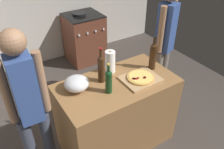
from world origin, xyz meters
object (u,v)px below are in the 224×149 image
Objects in this scene: paper_towel_roll at (110,62)px; stove at (84,38)px; pizza at (141,77)px; wine_bottle_amber at (101,68)px; person_in_stripes at (29,106)px; person_in_red at (165,41)px; wine_bottle_clear at (153,55)px; wine_bottle_green at (109,81)px; mixing_bowl at (77,84)px.

paper_towel_roll reaches higher than stove.
pizza is 0.44m from wine_bottle_amber.
wine_bottle_amber is (-0.37, 0.20, 0.14)m from pizza.
paper_towel_roll reaches higher than pizza.
person_in_stripes is 1.91m from person_in_red.
person_in_stripes is at bearing 179.67° from wine_bottle_clear.
stove is 0.55× the size of person_in_red.
person_in_red is at bearing 33.43° from wine_bottle_clear.
wine_bottle_green reaches higher than paper_towel_roll.
wine_bottle_green is 0.83× the size of wine_bottle_amber.
person_in_red is (0.74, 0.43, 0.05)m from pizza.
mixing_bowl is 0.26× the size of stove.
wine_bottle_green is at bearing -38.80° from mixing_bowl.
person_in_red reaches higher than stove.
paper_towel_roll is 0.65× the size of wine_bottle_amber.
person_in_red is (1.39, 0.23, 0.01)m from mixing_bowl.
stove is at bearing 80.32° from pizza.
paper_towel_roll is at bearing 13.03° from mixing_bowl.
wine_bottle_amber is (-0.61, 0.09, -0.01)m from wine_bottle_clear.
wine_bottle_clear is at bearing -93.21° from stove.
wine_bottle_green is 0.19× the size of person_in_stripes.
pizza is 0.31× the size of stove.
person_in_stripes is at bearing -169.76° from mixing_bowl.
mixing_bowl is 0.30m from wine_bottle_amber.
person_in_stripes is (-0.49, -0.09, 0.00)m from mixing_bowl.
mixing_bowl is at bearing 179.17° from wine_bottle_amber.
wine_bottle_green is (-0.21, -0.31, 0.01)m from paper_towel_roll.
wine_bottle_green is at bearing -99.49° from wine_bottle_amber.
wine_bottle_clear reaches higher than mixing_bowl.
mixing_bowl reaches higher than pizza.
wine_bottle_green is 1.22m from person_in_red.
wine_bottle_amber reaches higher than paper_towel_roll.
wine_bottle_green reaches higher than pizza.
paper_towel_roll is 0.64× the size of wine_bottle_clear.
paper_towel_roll is 0.21m from wine_bottle_amber.
paper_towel_roll is 0.15× the size of person_in_stripes.
wine_bottle_clear is (0.25, 0.11, 0.14)m from pizza.
person_in_red reaches higher than wine_bottle_green.
person_in_red reaches higher than wine_bottle_clear.
person_in_stripes is at bearing -168.40° from paper_towel_roll.
person_in_red is at bearing 9.50° from person_in_stripes.
paper_towel_roll is (-0.19, 0.31, 0.10)m from pizza.
wine_bottle_amber is (0.03, 0.20, 0.03)m from wine_bottle_green.
paper_towel_roll is at bearing 11.60° from person_in_stripes.
wine_bottle_clear is 2.10m from stove.
mixing_bowl is at bearing 173.82° from wine_bottle_clear.
wine_bottle_green is at bearing -124.31° from paper_towel_roll.
wine_bottle_clear is 1.01× the size of wine_bottle_amber.
person_in_red is (1.10, 0.23, -0.09)m from wine_bottle_amber.
paper_towel_roll is at bearing 32.00° from wine_bottle_amber.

